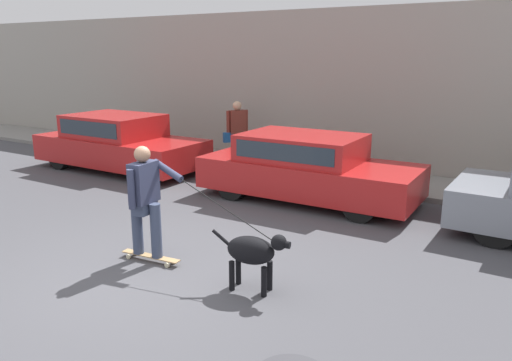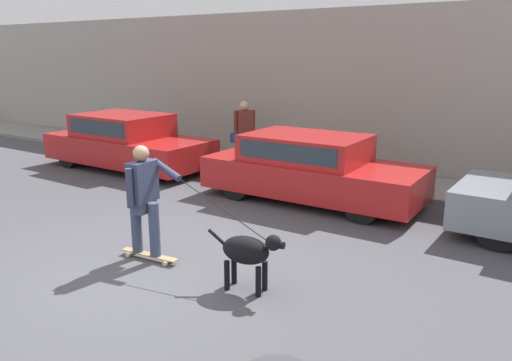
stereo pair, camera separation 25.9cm
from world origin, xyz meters
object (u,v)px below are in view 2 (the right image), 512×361
parked_car_0 (127,143)px  skateboarder (144,196)px  pedestrian_with_bag (244,129)px  dog (248,252)px  parked_car_1 (311,169)px

parked_car_0 → skateboarder: skateboarder is taller
pedestrian_with_bag → dog: bearing=156.8°
skateboarder → pedestrian_with_bag: pedestrian_with_bag is taller
parked_car_1 → skateboarder: skateboarder is taller
parked_car_0 → dog: (6.26, -3.85, -0.14)m
dog → skateboarder: bearing=171.6°
parked_car_0 → pedestrian_with_bag: (2.36, 1.70, 0.32)m
parked_car_0 → parked_car_1: parked_car_0 is taller
parked_car_0 → dog: bearing=-31.3°
skateboarder → pedestrian_with_bag: bearing=106.6°
parked_car_1 → parked_car_0: bearing=179.4°
parked_car_1 → pedestrian_with_bag: 3.26m
pedestrian_with_bag → parked_car_1: bearing=-180.0°
dog → skateboarder: skateboarder is taller
skateboarder → parked_car_0: bearing=134.8°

